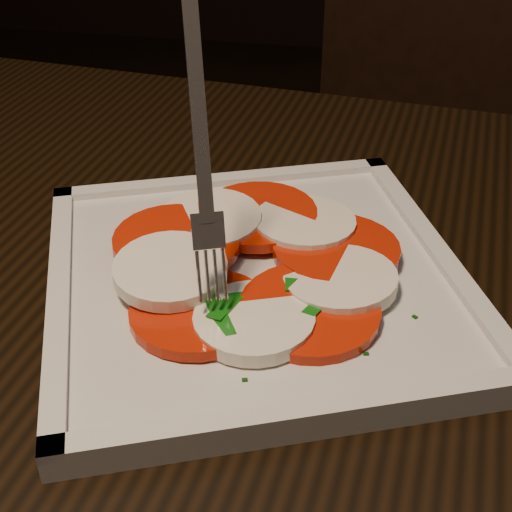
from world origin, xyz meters
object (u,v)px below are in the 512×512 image
(table, at_px, (298,408))
(plate, at_px, (256,281))
(chair, at_px, (412,126))
(fork, at_px, (200,148))

(table, relative_size, plate, 4.38)
(table, height_order, plate, plate)
(table, relative_size, chair, 1.38)
(table, height_order, fork, fork)
(chair, xyz_separation_m, fork, (-0.17, -0.83, 0.34))
(table, distance_m, fork, 0.23)
(chair, relative_size, plate, 3.18)
(plate, xyz_separation_m, fork, (-0.03, -0.03, 0.12))
(fork, bearing_deg, plate, 19.95)
(table, xyz_separation_m, chair, (0.10, 0.83, -0.12))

